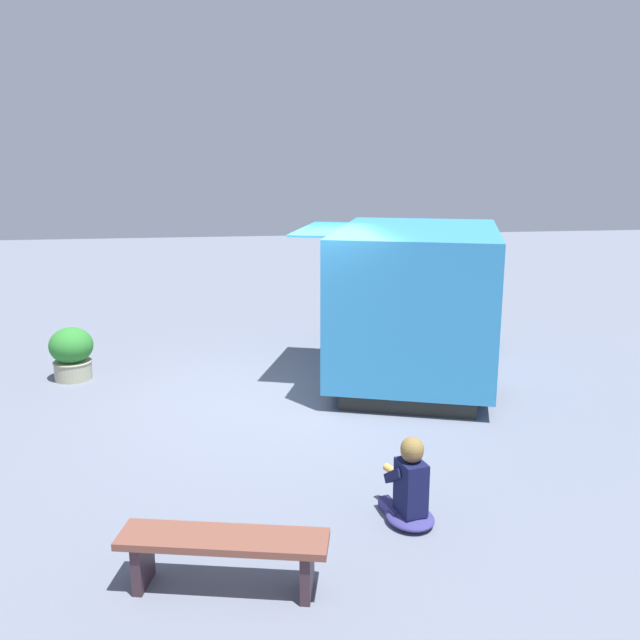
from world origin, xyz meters
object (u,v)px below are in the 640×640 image
Objects in this scene: person_customer at (409,489)px; food_truck at (418,302)px; planter_flowering_near at (72,353)px; planter_flowering_far at (477,300)px; plaza_bench at (224,549)px.

food_truck is at bearing -106.56° from person_customer.
planter_flowering_far is at bearing -156.93° from planter_flowering_near.
planter_flowering_far is (-2.35, -3.53, -0.75)m from food_truck.
food_truck is 7.85× the size of planter_flowering_far.
food_truck is 5.40m from planter_flowering_near.
person_customer is at bearing 129.00° from planter_flowering_near.
planter_flowering_near reaches higher than planter_flowering_far.
planter_flowering_far is (-3.73, -8.18, 0.01)m from person_customer.
food_truck reaches higher than plaza_bench.
person_customer reaches higher than plaza_bench.
food_truck is at bearing -119.61° from plaza_bench.
planter_flowering_far reaches higher than plaza_bench.
person_customer is at bearing -154.69° from plaza_bench.
food_truck reaches higher than planter_flowering_near.
plaza_bench is (-2.24, 5.72, -0.07)m from planter_flowering_near.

